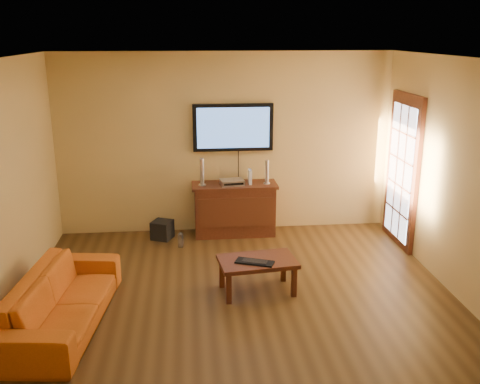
{
  "coord_description": "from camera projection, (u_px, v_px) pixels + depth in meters",
  "views": [
    {
      "loc": [
        -0.54,
        -5.36,
        2.96
      ],
      "look_at": [
        0.06,
        0.8,
        1.1
      ],
      "focal_mm": 40.0,
      "sensor_mm": 36.0,
      "label": 1
    }
  ],
  "objects": [
    {
      "name": "ground_plane",
      "position": [
        242.0,
        306.0,
        6.01
      ],
      "size": [
        5.0,
        5.0,
        0.0
      ],
      "primitive_type": "plane",
      "color": "#3C2710",
      "rests_on": "ground"
    },
    {
      "name": "room_walls",
      "position": [
        236.0,
        147.0,
        6.12
      ],
      "size": [
        5.0,
        5.0,
        5.0
      ],
      "color": "tan",
      "rests_on": "ground"
    },
    {
      "name": "french_door",
      "position": [
        402.0,
        172.0,
        7.56
      ],
      "size": [
        0.07,
        1.02,
        2.22
      ],
      "color": "#411C0E",
      "rests_on": "ground"
    },
    {
      "name": "media_console",
      "position": [
        235.0,
        209.0,
        8.05
      ],
      "size": [
        1.27,
        0.48,
        0.79
      ],
      "color": "#411C0E",
      "rests_on": "ground"
    },
    {
      "name": "television",
      "position": [
        233.0,
        127.0,
        7.9
      ],
      "size": [
        1.19,
        0.08,
        0.7
      ],
      "color": "black",
      "rests_on": "ground"
    },
    {
      "name": "coffee_table",
      "position": [
        257.0,
        264.0,
        6.25
      ],
      "size": [
        0.95,
        0.64,
        0.41
      ],
      "color": "#411C0E",
      "rests_on": "ground"
    },
    {
      "name": "sofa",
      "position": [
        62.0,
        292.0,
        5.52
      ],
      "size": [
        0.78,
        2.0,
        0.76
      ],
      "primitive_type": "imported",
      "rotation": [
        0.0,
        0.0,
        1.46
      ],
      "color": "#C55A15",
      "rests_on": "ground"
    },
    {
      "name": "speaker_left",
      "position": [
        202.0,
        173.0,
        7.82
      ],
      "size": [
        0.11,
        0.11,
        0.4
      ],
      "color": "silver",
      "rests_on": "media_console"
    },
    {
      "name": "speaker_right",
      "position": [
        267.0,
        173.0,
        7.91
      ],
      "size": [
        0.1,
        0.1,
        0.36
      ],
      "color": "silver",
      "rests_on": "media_console"
    },
    {
      "name": "av_receiver",
      "position": [
        232.0,
        182.0,
        7.9
      ],
      "size": [
        0.37,
        0.29,
        0.08
      ],
      "primitive_type": "cube",
      "rotation": [
        0.0,
        0.0,
        0.14
      ],
      "color": "silver",
      "rests_on": "media_console"
    },
    {
      "name": "game_console",
      "position": [
        250.0,
        177.0,
        7.92
      ],
      "size": [
        0.05,
        0.16,
        0.22
      ],
      "primitive_type": "cube",
      "rotation": [
        0.0,
        0.0,
        0.01
      ],
      "color": "white",
      "rests_on": "media_console"
    },
    {
      "name": "subwoofer",
      "position": [
        162.0,
        230.0,
        7.94
      ],
      "size": [
        0.36,
        0.36,
        0.27
      ],
      "primitive_type": "cube",
      "rotation": [
        0.0,
        0.0,
        -0.41
      ],
      "color": "black",
      "rests_on": "ground"
    },
    {
      "name": "bottle",
      "position": [
        181.0,
        240.0,
        7.63
      ],
      "size": [
        0.08,
        0.08,
        0.23
      ],
      "color": "white",
      "rests_on": "ground"
    },
    {
      "name": "keyboard",
      "position": [
        255.0,
        262.0,
        6.14
      ],
      "size": [
        0.47,
        0.32,
        0.03
      ],
      "color": "black",
      "rests_on": "coffee_table"
    }
  ]
}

